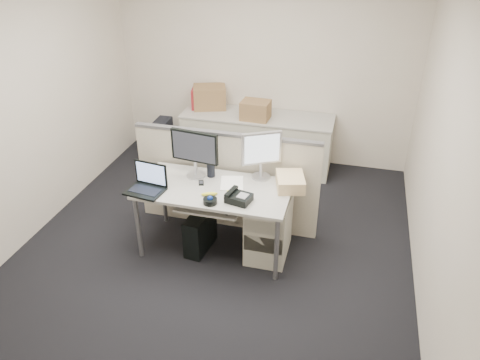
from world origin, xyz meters
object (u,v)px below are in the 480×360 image
(desk, at_px, (214,193))
(monitor_main, at_px, (195,154))
(laptop, at_px, (144,180))
(desk_phone, at_px, (239,198))

(desk, relative_size, monitor_main, 3.01)
(laptop, bearing_deg, desk_phone, 11.67)
(desk, height_order, monitor_main, monitor_main)
(monitor_main, distance_m, desk_phone, 0.69)
(laptop, xyz_separation_m, desk_phone, (0.92, 0.07, -0.10))
(desk, distance_m, monitor_main, 0.44)
(laptop, distance_m, desk_phone, 0.93)
(desk, relative_size, laptop, 4.27)
(desk_phone, bearing_deg, desk, 161.63)
(monitor_main, bearing_deg, desk, -28.31)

